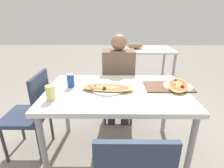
# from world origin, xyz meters

# --- Properties ---
(ground_plane) EXTENTS (14.00, 14.00, 0.00)m
(ground_plane) POSITION_xyz_m (0.00, 0.00, 0.00)
(ground_plane) COLOR gray
(dining_table) EXTENTS (1.28, 0.83, 0.72)m
(dining_table) POSITION_xyz_m (0.00, 0.00, 0.65)
(dining_table) COLOR silver
(dining_table) RESTS_ON ground_plane
(chair_far_seated) EXTENTS (0.40, 0.40, 0.86)m
(chair_far_seated) POSITION_xyz_m (0.04, 0.74, 0.48)
(chair_far_seated) COLOR #2D3851
(chair_far_seated) RESTS_ON ground_plane
(chair_side_left) EXTENTS (0.40, 0.40, 0.86)m
(chair_side_left) POSITION_xyz_m (-0.83, 0.04, 0.48)
(chair_side_left) COLOR #2D3851
(chair_side_left) RESTS_ON ground_plane
(person_seated) EXTENTS (0.39, 0.29, 1.15)m
(person_seated) POSITION_xyz_m (0.04, 0.63, 0.68)
(person_seated) COLOR #2D2D38
(person_seated) RESTS_ON ground_plane
(pizza_main) EXTENTS (0.49, 0.28, 0.06)m
(pizza_main) POSITION_xyz_m (-0.08, -0.01, 0.74)
(pizza_main) COLOR white
(pizza_main) RESTS_ON dining_table
(soda_can) EXTENTS (0.07, 0.07, 0.12)m
(soda_can) POSITION_xyz_m (-0.43, 0.08, 0.79)
(soda_can) COLOR #1E47B2
(soda_can) RESTS_ON dining_table
(drink_glass) EXTENTS (0.07, 0.07, 0.12)m
(drink_glass) POSITION_xyz_m (-0.53, -0.19, 0.78)
(drink_glass) COLOR #E0DB7F
(drink_glass) RESTS_ON dining_table
(serving_tray) EXTENTS (0.43, 0.27, 0.01)m
(serving_tray) POSITION_xyz_m (0.49, 0.07, 0.73)
(serving_tray) COLOR brown
(serving_tray) RESTS_ON dining_table
(pizza_second) EXTENTS (0.30, 0.42, 0.06)m
(pizza_second) POSITION_xyz_m (0.58, 0.07, 0.74)
(pizza_second) COLOR white
(pizza_second) RESTS_ON dining_table
(background_table) EXTENTS (1.10, 0.80, 0.84)m
(background_table) POSITION_xyz_m (0.58, 2.09, 0.67)
(background_table) COLOR silver
(background_table) RESTS_ON ground_plane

